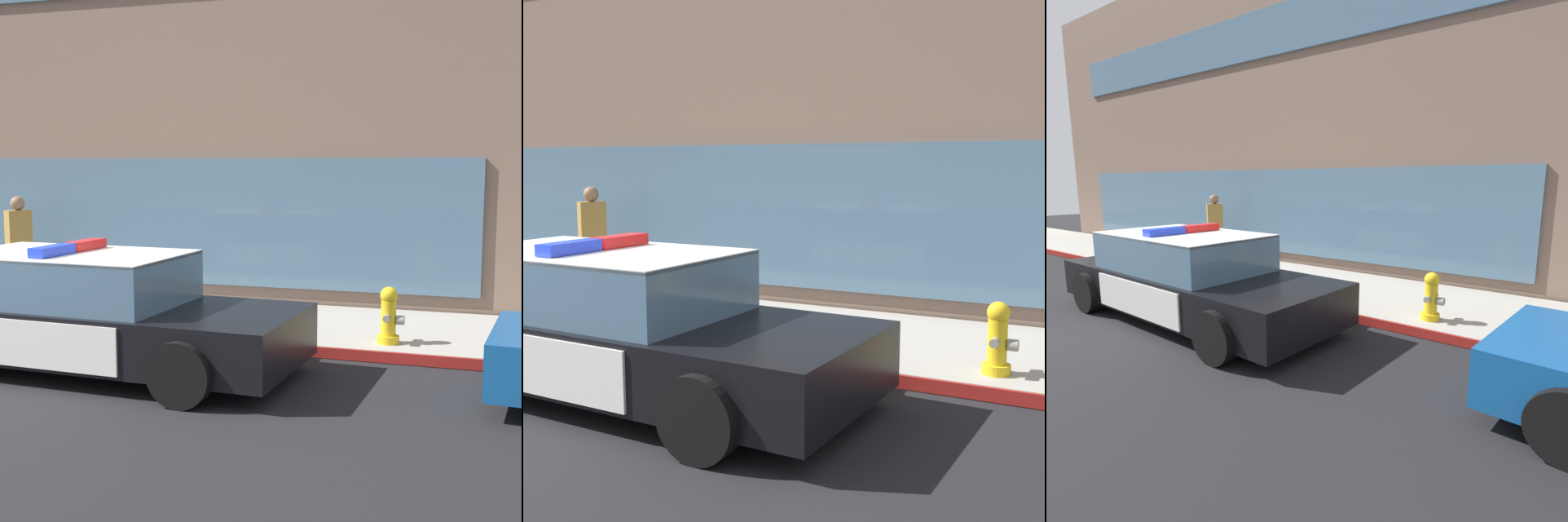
{
  "view_description": "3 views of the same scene",
  "coord_description": "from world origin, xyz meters",
  "views": [
    {
      "loc": [
        5.71,
        -7.3,
        2.42
      ],
      "look_at": [
        3.01,
        0.96,
        1.31
      ],
      "focal_mm": 52.8,
      "sensor_mm": 36.0,
      "label": 1
    },
    {
      "loc": [
        5.45,
        -4.64,
        2.19
      ],
      "look_at": [
        2.19,
        1.76,
        1.21
      ],
      "focal_mm": 48.12,
      "sensor_mm": 36.0,
      "label": 2
    },
    {
      "loc": [
        6.47,
        -3.76,
        2.19
      ],
      "look_at": [
        2.39,
        1.7,
        0.92
      ],
      "focal_mm": 29.23,
      "sensor_mm": 36.0,
      "label": 3
    }
  ],
  "objects": [
    {
      "name": "curb_red_paint",
      "position": [
        0.0,
        1.82,
        0.08
      ],
      "size": [
        28.8,
        0.04,
        0.14
      ],
      "primitive_type": "cube",
      "color": "maroon",
      "rests_on": "ground"
    },
    {
      "name": "police_cruiser",
      "position": [
        0.94,
        0.49,
        0.68
      ],
      "size": [
        5.18,
        2.24,
        1.49
      ],
      "rotation": [
        0.0,
        0.0,
        -0.04
      ],
      "color": "black",
      "rests_on": "ground"
    },
    {
      "name": "storefront_building",
      "position": [
        0.89,
        9.84,
        4.0
      ],
      "size": [
        24.63,
        10.53,
        8.0
      ],
      "color": "#7A6051",
      "rests_on": "ground"
    },
    {
      "name": "ground",
      "position": [
        0.0,
        0.0,
        0.0
      ],
      "size": [
        48.0,
        48.0,
        0.0
      ],
      "primitive_type": "plane",
      "color": "black"
    },
    {
      "name": "sidewalk",
      "position": [
        0.0,
        3.2,
        0.07
      ],
      "size": [
        48.0,
        2.73,
        0.15
      ],
      "primitive_type": "cube",
      "color": "#A39E93",
      "rests_on": "ground"
    },
    {
      "name": "fire_hydrant",
      "position": [
        4.29,
        2.27,
        0.5
      ],
      "size": [
        0.34,
        0.39,
        0.73
      ],
      "color": "gold",
      "rests_on": "sidewalk"
    },
    {
      "name": "pedestrian_on_sidewalk",
      "position": [
        -2.34,
        3.89,
        1.01
      ],
      "size": [
        0.44,
        0.48,
        1.71
      ],
      "rotation": [
        0.0,
        0.0,
        2.54
      ],
      "color": "#23232D",
      "rests_on": "sidewalk"
    }
  ]
}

